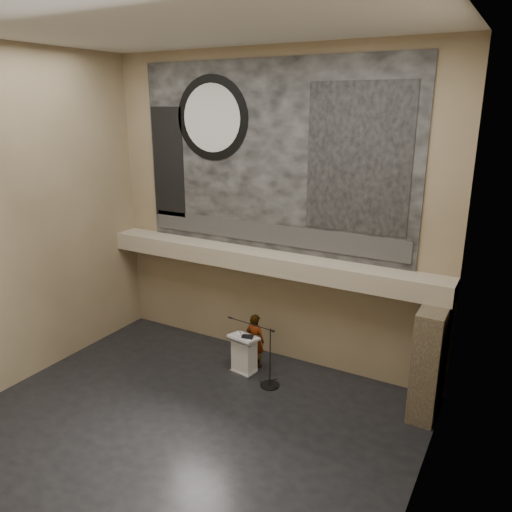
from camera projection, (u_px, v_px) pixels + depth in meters
The scene contains 21 objects.
floor at pixel (188, 423), 11.52m from camera, with size 10.00×10.00×0.00m, color black.
ceiling at pixel (170, 22), 9.04m from camera, with size 10.00×10.00×0.00m, color silver.
wall_back at pixel (270, 212), 13.62m from camera, with size 10.00×0.02×8.50m, color #78694C.
wall_front at pixel (4, 315), 6.94m from camera, with size 10.00×0.02×8.50m, color #78694C.
wall_left at pixel (22, 220), 12.62m from camera, with size 0.02×8.00×8.50m, color #78694C.
wall_right at pixel (431, 289), 7.94m from camera, with size 0.02×8.00×8.50m, color #78694C.
soffit at pixel (263, 261), 13.66m from camera, with size 10.00×0.80×0.50m, color #9E927A.
sprinkler_left at pixel (214, 263), 14.45m from camera, with size 0.04×0.04×0.06m, color #B2893D.
sprinkler_right at pixel (327, 283), 12.81m from camera, with size 0.04×0.04×0.06m, color #B2893D.
banner at pixel (270, 158), 13.17m from camera, with size 8.00×0.05×5.00m, color black.
banner_text_strip at pixel (269, 234), 13.73m from camera, with size 7.76×0.02×0.55m, color #2F2F2F.
banner_clock_rim at pixel (212, 118), 13.69m from camera, with size 2.30×2.30×0.02m, color black.
banner_clock_face at pixel (211, 118), 13.67m from camera, with size 1.84×1.84×0.02m, color silver.
banner_building_print at pixel (358, 159), 11.98m from camera, with size 2.60×0.02×3.60m, color black.
banner_brick_print at pixel (168, 163), 14.81m from camera, with size 1.10×0.02×3.20m, color black.
stone_pier at pixel (429, 361), 11.58m from camera, with size 0.60×1.40×2.70m, color #3F3527.
lectern at pixel (244, 354), 13.55m from camera, with size 0.83×0.65×1.14m.
binder at pixel (247, 337), 13.31m from camera, with size 0.31×0.25×0.04m, color black.
papers at pixel (239, 335), 13.43m from camera, with size 0.23×0.31×0.01m, color silver.
speaker_person at pixel (255, 340), 13.85m from camera, with size 0.57×0.37×1.56m, color white.
mic_stand at pixel (268, 376), 13.02m from camera, with size 1.63×0.52×1.63m.
Camera 1 is at (6.20, -7.86, 7.07)m, focal length 35.00 mm.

